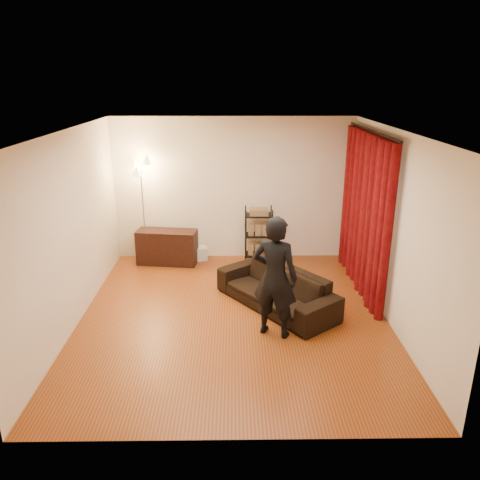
{
  "coord_description": "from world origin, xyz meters",
  "views": [
    {
      "loc": [
        0.01,
        -6.18,
        3.36
      ],
      "look_at": [
        0.1,
        0.3,
        1.1
      ],
      "focal_mm": 35.0,
      "sensor_mm": 36.0,
      "label": 1
    }
  ],
  "objects_px": {
    "media_cabinet": "(167,247)",
    "storage_boxes": "(198,254)",
    "person": "(275,277)",
    "sofa": "(276,289)",
    "wire_shelf": "(259,235)",
    "floor_lamp": "(143,212)"
  },
  "relations": [
    {
      "from": "floor_lamp",
      "to": "storage_boxes",
      "type": "bearing_deg",
      "value": 5.2
    },
    {
      "from": "person",
      "to": "storage_boxes",
      "type": "distance_m",
      "value": 3.12
    },
    {
      "from": "sofa",
      "to": "wire_shelf",
      "type": "relative_size",
      "value": 1.89
    },
    {
      "from": "sofa",
      "to": "person",
      "type": "height_order",
      "value": "person"
    },
    {
      "from": "person",
      "to": "wire_shelf",
      "type": "bearing_deg",
      "value": -64.96
    },
    {
      "from": "sofa",
      "to": "storage_boxes",
      "type": "xyz_separation_m",
      "value": [
        -1.34,
        1.96,
        -0.17
      ]
    },
    {
      "from": "storage_boxes",
      "to": "sofa",
      "type": "bearing_deg",
      "value": -55.67
    },
    {
      "from": "sofa",
      "to": "floor_lamp",
      "type": "xyz_separation_m",
      "value": [
        -2.33,
        1.87,
        0.7
      ]
    },
    {
      "from": "media_cabinet",
      "to": "wire_shelf",
      "type": "relative_size",
      "value": 1.04
    },
    {
      "from": "sofa",
      "to": "media_cabinet",
      "type": "height_order",
      "value": "media_cabinet"
    },
    {
      "from": "sofa",
      "to": "media_cabinet",
      "type": "bearing_deg",
      "value": -171.09
    },
    {
      "from": "person",
      "to": "storage_boxes",
      "type": "bearing_deg",
      "value": -42.64
    },
    {
      "from": "floor_lamp",
      "to": "wire_shelf",
      "type": "bearing_deg",
      "value": 0.11
    },
    {
      "from": "person",
      "to": "wire_shelf",
      "type": "relative_size",
      "value": 1.58
    },
    {
      "from": "sofa",
      "to": "media_cabinet",
      "type": "xyz_separation_m",
      "value": [
        -1.91,
        1.81,
        0.03
      ]
    },
    {
      "from": "storage_boxes",
      "to": "wire_shelf",
      "type": "relative_size",
      "value": 0.29
    },
    {
      "from": "media_cabinet",
      "to": "storage_boxes",
      "type": "bearing_deg",
      "value": 22.35
    },
    {
      "from": "person",
      "to": "storage_boxes",
      "type": "xyz_separation_m",
      "value": [
        -1.23,
        2.78,
        -0.72
      ]
    },
    {
      "from": "person",
      "to": "media_cabinet",
      "type": "relative_size",
      "value": 1.52
    },
    {
      "from": "sofa",
      "to": "floor_lamp",
      "type": "relative_size",
      "value": 1.02
    },
    {
      "from": "media_cabinet",
      "to": "wire_shelf",
      "type": "distance_m",
      "value": 1.74
    },
    {
      "from": "media_cabinet",
      "to": "storage_boxes",
      "type": "distance_m",
      "value": 0.62
    }
  ]
}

